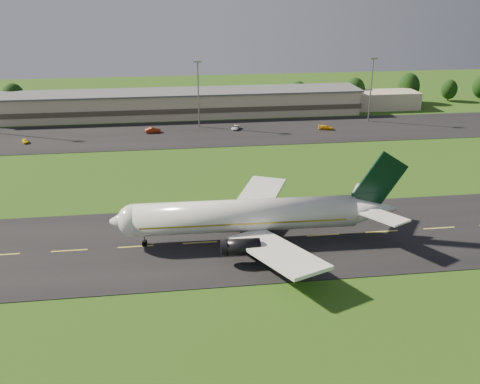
{
  "coord_description": "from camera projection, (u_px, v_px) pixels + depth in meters",
  "views": [
    {
      "loc": [
        -4.25,
        -83.19,
        42.18
      ],
      "look_at": [
        8.11,
        8.0,
        6.0
      ],
      "focal_mm": 40.0,
      "sensor_mm": 36.0,
      "label": 1
    }
  ],
  "objects": [
    {
      "name": "light_mast_east",
      "position": [
        372.0,
        82.0,
        169.3
      ],
      "size": [
        2.4,
        1.2,
        20.35
      ],
      "color": "gray",
      "rests_on": "ground"
    },
    {
      "name": "service_vehicle_a",
      "position": [
        25.0,
        141.0,
        149.9
      ],
      "size": [
        2.55,
        3.71,
        1.17
      ],
      "primitive_type": "imported",
      "rotation": [
        0.0,
        0.0,
        0.37
      ],
      "color": "yellow",
      "rests_on": "apron"
    },
    {
      "name": "apron",
      "position": [
        184.0,
        134.0,
        159.06
      ],
      "size": [
        260.0,
        30.0,
        0.1
      ],
      "primitive_type": "cube",
      "color": "black",
      "rests_on": "ground"
    },
    {
      "name": "taxiway",
      "position": [
        200.0,
        243.0,
        92.66
      ],
      "size": [
        220.0,
        30.0,
        0.1
      ],
      "primitive_type": "cube",
      "color": "black",
      "rests_on": "ground"
    },
    {
      "name": "ground",
      "position": [
        200.0,
        243.0,
        92.68
      ],
      "size": [
        360.0,
        360.0,
        0.0
      ],
      "primitive_type": "plane",
      "color": "#254D13",
      "rests_on": "ground"
    },
    {
      "name": "service_vehicle_d",
      "position": [
        326.0,
        127.0,
        163.49
      ],
      "size": [
        5.06,
        3.4,
        1.36
      ],
      "primitive_type": "imported",
      "rotation": [
        0.0,
        0.0,
        1.22
      ],
      "color": "orange",
      "rests_on": "apron"
    },
    {
      "name": "terminal",
      "position": [
        200.0,
        103.0,
        180.72
      ],
      "size": [
        145.0,
        16.0,
        8.4
      ],
      "color": "#C3B395",
      "rests_on": "ground"
    },
    {
      "name": "light_mast_centre",
      "position": [
        198.0,
        86.0,
        162.42
      ],
      "size": [
        2.4,
        1.2,
        20.35
      ],
      "color": "gray",
      "rests_on": "ground"
    },
    {
      "name": "airliner",
      "position": [
        251.0,
        216.0,
        92.07
      ],
      "size": [
        51.27,
        42.17,
        15.57
      ],
      "rotation": [
        0.0,
        0.0,
        -0.02
      ],
      "color": "white",
      "rests_on": "ground"
    },
    {
      "name": "service_vehicle_c",
      "position": [
        236.0,
        127.0,
        163.8
      ],
      "size": [
        3.47,
        4.78,
        1.21
      ],
      "primitive_type": "imported",
      "rotation": [
        0.0,
        0.0,
        -0.38
      ],
      "color": "white",
      "rests_on": "apron"
    },
    {
      "name": "service_vehicle_b",
      "position": [
        153.0,
        130.0,
        160.04
      ],
      "size": [
        4.73,
        2.03,
        1.52
      ],
      "primitive_type": "imported",
      "rotation": [
        0.0,
        0.0,
        1.67
      ],
      "color": "#96250A",
      "rests_on": "apron"
    },
    {
      "name": "tree_line",
      "position": [
        271.0,
        92.0,
        192.64
      ],
      "size": [
        195.37,
        9.8,
        11.0
      ],
      "color": "black",
      "rests_on": "ground"
    }
  ]
}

